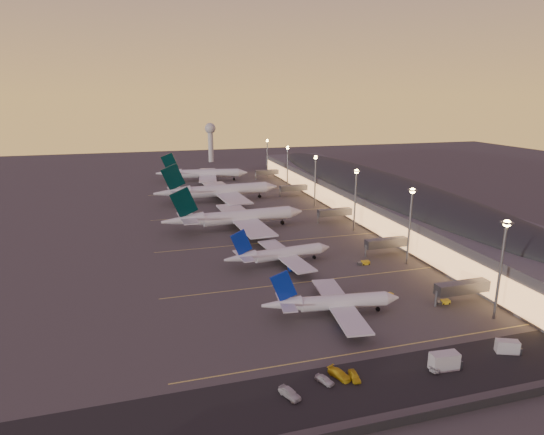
# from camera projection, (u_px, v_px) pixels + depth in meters

# --- Properties ---
(ground) EXTENTS (700.00, 700.00, 0.00)m
(ground) POSITION_uv_depth(u_px,v_px,m) (305.00, 275.00, 142.39)
(ground) COLOR #44413F
(airliner_narrow_south) EXTENTS (36.37, 32.70, 12.98)m
(airliner_narrow_south) POSITION_uv_depth(u_px,v_px,m) (332.00, 303.00, 115.95)
(airliner_narrow_south) COLOR silver
(airliner_narrow_south) RESTS_ON ground
(airliner_narrow_north) EXTENTS (38.09, 34.23, 13.60)m
(airliner_narrow_north) POSITION_uv_depth(u_px,v_px,m) (279.00, 254.00, 150.94)
(airliner_narrow_north) COLOR silver
(airliner_narrow_north) RESTS_ON ground
(airliner_wide_near) EXTENTS (61.02, 55.70, 19.52)m
(airliner_wide_near) POSITION_uv_depth(u_px,v_px,m) (236.00, 217.00, 190.47)
(airliner_wide_near) COLOR silver
(airliner_wide_near) RESTS_ON ground
(airliner_wide_mid) EXTENTS (67.05, 61.27, 21.45)m
(airliner_wide_mid) POSITION_uv_depth(u_px,v_px,m) (218.00, 191.00, 240.92)
(airliner_wide_mid) COLOR silver
(airliner_wide_mid) RESTS_ON ground
(airliner_wide_far) EXTENTS (59.54, 54.75, 19.06)m
(airliner_wide_far) POSITION_uv_depth(u_px,v_px,m) (202.00, 174.00, 298.00)
(airliner_wide_far) COLOR silver
(airliner_wide_far) RESTS_ON ground
(terminal_building) EXTENTS (56.35, 255.00, 17.46)m
(terminal_building) POSITION_uv_depth(u_px,v_px,m) (373.00, 191.00, 223.86)
(terminal_building) COLOR #4D4C51
(terminal_building) RESTS_ON ground
(light_masts) EXTENTS (2.20, 217.20, 25.90)m
(light_masts) POSITION_uv_depth(u_px,v_px,m) (331.00, 179.00, 207.76)
(light_masts) COLOR gray
(light_masts) RESTS_ON ground
(radar_tower) EXTENTS (9.00, 9.00, 32.50)m
(radar_tower) POSITION_uv_depth(u_px,v_px,m) (210.00, 136.00, 380.68)
(radar_tower) COLOR silver
(radar_tower) RESTS_ON ground
(service_lane) EXTENTS (260.00, 16.00, 0.01)m
(service_lane) POSITION_uv_depth(u_px,v_px,m) (402.00, 379.00, 90.41)
(service_lane) COLOR black
(service_lane) RESTS_ON ground
(lane_markings) EXTENTS (90.00, 180.36, 0.00)m
(lane_markings) POSITION_uv_depth(u_px,v_px,m) (271.00, 238.00, 179.51)
(lane_markings) COLOR #D8C659
(lane_markings) RESTS_ON ground
(fence) EXTENTS (124.00, 0.12, 2.00)m
(fence) POSITION_uv_depth(u_px,v_px,m) (440.00, 413.00, 79.02)
(fence) COLOR #2D2D30
(fence) RESTS_ON ground
(baggage_tug_a) EXTENTS (3.65, 1.79, 1.06)m
(baggage_tug_a) POSITION_uv_depth(u_px,v_px,m) (444.00, 302.00, 122.90)
(baggage_tug_a) COLOR gold
(baggage_tug_a) RESTS_ON ground
(baggage_tug_b) EXTENTS (3.82, 2.27, 1.07)m
(baggage_tug_b) POSITION_uv_depth(u_px,v_px,m) (388.00, 296.00, 126.59)
(baggage_tug_b) COLOR gold
(baggage_tug_b) RESTS_ON ground
(baggage_tug_c) EXTENTS (4.12, 1.95, 1.20)m
(baggage_tug_c) POSITION_uv_depth(u_px,v_px,m) (364.00, 263.00, 151.39)
(baggage_tug_c) COLOR gold
(baggage_tug_c) RESTS_ON ground
(catering_truck_a) EXTENTS (6.63, 2.96, 3.64)m
(catering_truck_a) POSITION_uv_depth(u_px,v_px,m) (446.00, 361.00, 93.24)
(catering_truck_a) COLOR silver
(catering_truck_a) RESTS_ON ground
(catering_truck_b) EXTENTS (5.52, 3.86, 2.90)m
(catering_truck_b) POSITION_uv_depth(u_px,v_px,m) (509.00, 347.00, 99.20)
(catering_truck_b) COLOR silver
(catering_truck_b) RESTS_ON ground
(service_van_a) EXTENTS (3.85, 5.42, 1.72)m
(service_van_a) POSITION_uv_depth(u_px,v_px,m) (290.00, 393.00, 84.72)
(service_van_a) COLOR silver
(service_van_a) RESTS_ON ground
(service_van_b) EXTENTS (4.06, 5.67, 1.52)m
(service_van_b) POSITION_uv_depth(u_px,v_px,m) (339.00, 374.00, 90.61)
(service_van_b) COLOR gold
(service_van_b) RESTS_ON ground
(service_van_c) EXTENTS (3.40, 4.45, 1.41)m
(service_van_c) POSITION_uv_depth(u_px,v_px,m) (325.00, 380.00, 88.94)
(service_van_c) COLOR silver
(service_van_c) RESTS_ON ground
(service_van_d) EXTENTS (2.13, 4.31, 1.41)m
(service_van_d) POSITION_uv_depth(u_px,v_px,m) (354.00, 376.00, 90.10)
(service_van_d) COLOR gold
(service_van_d) RESTS_ON ground
(service_van_e) EXTENTS (5.31, 3.75, 1.43)m
(service_van_e) POSITION_uv_depth(u_px,v_px,m) (439.00, 367.00, 93.16)
(service_van_e) COLOR silver
(service_van_e) RESTS_ON ground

